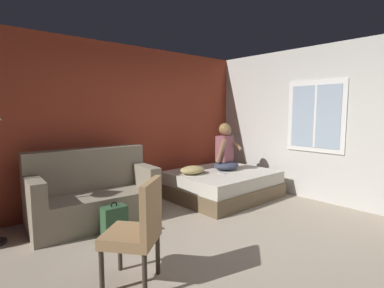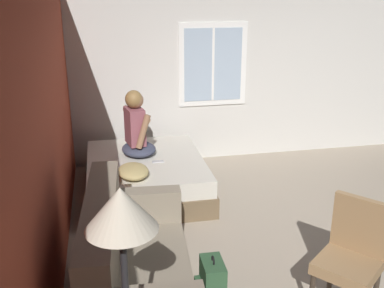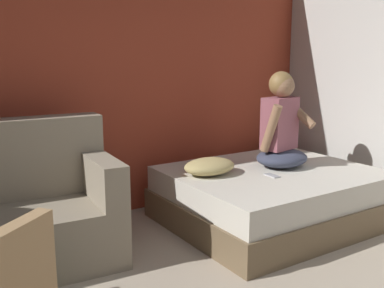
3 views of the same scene
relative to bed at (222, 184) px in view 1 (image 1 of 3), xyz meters
The scene contains 10 objects.
ground_plane 2.19m from the bed, 133.94° to the right, with size 40.00×40.00×0.00m, color tan.
wall_back_accent 2.14m from the bed, 145.56° to the left, with size 10.25×0.16×2.70m, color #993823.
wall_side_with_window 2.26m from the bed, 52.65° to the right, with size 0.19×6.45×2.70m.
bed is the anchor object (origin of this frame).
couch 2.33m from the bed, behind, with size 1.76×0.95×1.04m.
side_chair 2.98m from the bed, 151.62° to the right, with size 0.65×0.65×0.98m.
person_seated 0.63m from the bed, 25.53° to the left, with size 0.60×0.53×0.88m.
backpack 2.33m from the bed, behind, with size 0.31×0.24×0.46m.
throw_pillow 0.67m from the bed, 160.36° to the left, with size 0.48×0.36×0.14m, color tan.
cell_phone 0.32m from the bed, 133.27° to the right, with size 0.07×0.14×0.01m, color #B7B7BC.
Camera 1 is at (-2.44, -2.13, 1.60)m, focal length 28.00 mm.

